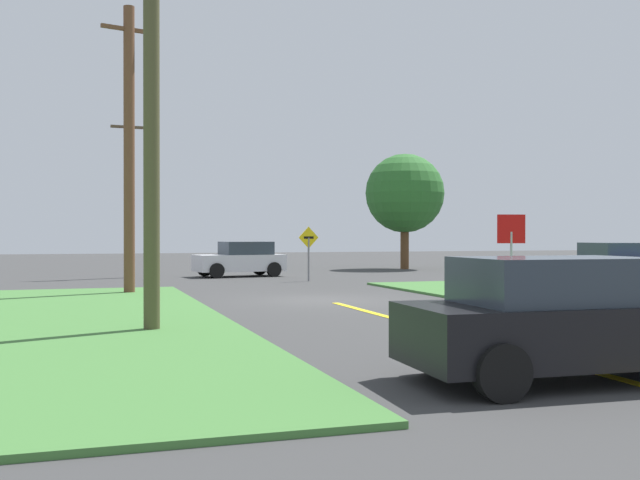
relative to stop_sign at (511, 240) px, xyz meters
name	(u,v)px	position (x,y,z in m)	size (l,w,h in m)	color
ground_plane	(324,300)	(-4.84, 2.32, -1.78)	(120.00, 120.00, 0.00)	#393939
lane_stripe_center	(454,335)	(-4.84, -5.68, -1.77)	(0.20, 14.00, 0.01)	yellow
stop_sign	(511,240)	(0.00, 0.00, 0.00)	(0.81, 0.20, 2.50)	#9EA0A8
car_approaching_junction	(241,259)	(-4.64, 15.39, -0.97)	(4.25, 2.50, 1.62)	silver
car_on_crossroad	(607,263)	(8.34, 6.22, -0.98)	(2.23, 4.05, 1.62)	navy
car_behind_on_main_road	(565,319)	(-5.61, -10.10, -0.97)	(4.39, 2.14, 1.62)	black
utility_pole_near	(151,87)	(-10.33, -3.57, 3.02)	(1.79, 0.44, 9.38)	#4D4A2D
utility_pole_mid	(129,148)	(-10.19, 6.21, 2.95)	(1.77, 0.58, 9.29)	brown
utility_pole_far	(131,194)	(-9.54, 15.99, 2.02)	(1.80, 0.31, 7.39)	brown
direction_sign	(309,247)	(-2.66, 11.08, -0.37)	(0.90, 0.17, 2.27)	slate
oak_tree_left	(405,194)	(5.81, 20.13, 2.52)	(4.48, 4.48, 6.55)	brown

